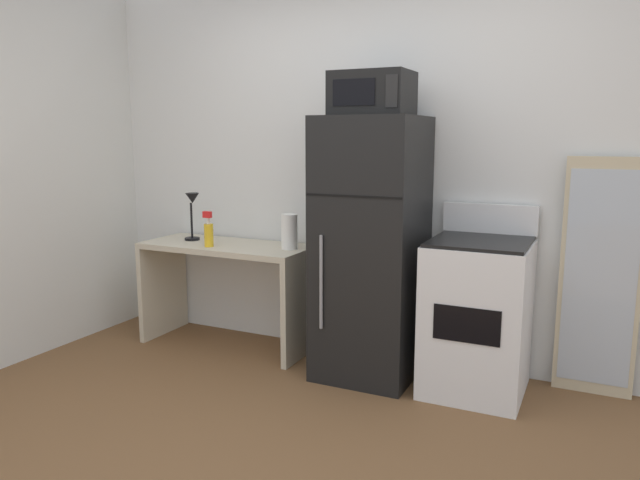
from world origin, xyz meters
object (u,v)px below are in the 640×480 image
at_px(desk_lamp, 192,208).
at_px(refrigerator, 371,249).
at_px(paper_towel_roll, 289,232).
at_px(microwave, 372,94).
at_px(oven_range, 477,315).
at_px(spray_bottle, 209,233).
at_px(desk, 228,274).
at_px(leaning_mirror, 600,279).

distance_m(desk_lamp, refrigerator, 1.44).
bearing_deg(refrigerator, paper_towel_roll, 172.73).
height_order(refrigerator, microwave, microwave).
relative_size(microwave, oven_range, 0.42).
bearing_deg(spray_bottle, desk_lamp, 148.50).
bearing_deg(refrigerator, microwave, -89.68).
relative_size(paper_towel_roll, microwave, 0.52).
bearing_deg(desk, microwave, -3.85).
xyz_separation_m(desk_lamp, oven_range, (2.09, -0.05, -0.52)).
distance_m(desk_lamp, microwave, 1.62).
bearing_deg(microwave, refrigerator, 90.32).
distance_m(desk, spray_bottle, 0.35).
distance_m(paper_towel_roll, refrigerator, 0.63).
relative_size(desk, microwave, 2.69).
distance_m(desk, leaning_mirror, 2.45).
bearing_deg(leaning_mirror, desk, -174.85).
bearing_deg(desk, oven_range, -1.16).
xyz_separation_m(desk, oven_range, (1.79, -0.04, -0.06)).
bearing_deg(refrigerator, oven_range, 1.54).
bearing_deg(microwave, leaning_mirror, 12.69).
distance_m(refrigerator, microwave, 0.95).
height_order(desk, paper_towel_roll, paper_towel_roll).
xyz_separation_m(spray_bottle, leaning_mirror, (2.48, 0.36, -0.15)).
relative_size(oven_range, leaning_mirror, 0.79).
bearing_deg(desk_lamp, leaning_mirror, 4.30).
relative_size(refrigerator, oven_range, 1.48).
relative_size(spray_bottle, oven_range, 0.23).
bearing_deg(paper_towel_roll, spray_bottle, -163.15).
height_order(paper_towel_roll, microwave, microwave).
xyz_separation_m(paper_towel_roll, spray_bottle, (-0.55, -0.17, -0.02)).
distance_m(microwave, leaning_mirror, 1.71).
relative_size(refrigerator, microwave, 3.55).
relative_size(paper_towel_roll, oven_range, 0.22).
height_order(desk, refrigerator, refrigerator).
relative_size(desk, refrigerator, 0.76).
height_order(paper_towel_roll, oven_range, oven_range).
xyz_separation_m(spray_bottle, refrigerator, (1.17, 0.09, -0.03)).
relative_size(desk_lamp, spray_bottle, 1.42).
bearing_deg(spray_bottle, oven_range, 3.25).
height_order(paper_towel_roll, refrigerator, refrigerator).
bearing_deg(microwave, paper_towel_roll, 170.83).
relative_size(desk, oven_range, 1.12).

